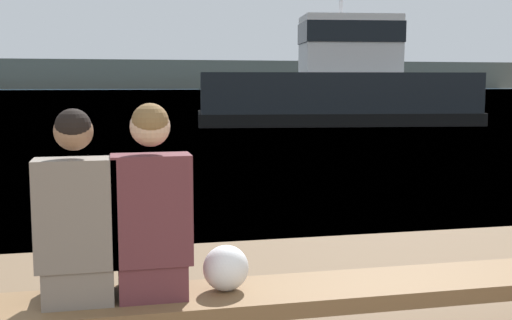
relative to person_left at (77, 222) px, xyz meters
name	(u,v)px	position (x,y,z in m)	size (l,w,h in m)	color
water_surface	(113,91)	(0.78, 122.90, -0.89)	(240.00, 240.00, 0.00)	teal
far_shoreline	(111,74)	(0.78, 185.25, 3.17)	(600.00, 12.00, 8.12)	#4C4C42
person_left	(77,222)	(0.00, 0.00, 0.00)	(0.41, 0.39, 1.01)	#70665B
person_right	(152,214)	(0.38, 0.00, 0.02)	(0.41, 0.40, 1.03)	#56282D
shopping_bag	(226,268)	(0.78, 0.02, -0.30)	(0.25, 0.22, 0.25)	white
tugboat_red	(338,90)	(8.86, 20.38, 0.43)	(11.06, 5.02, 7.04)	black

